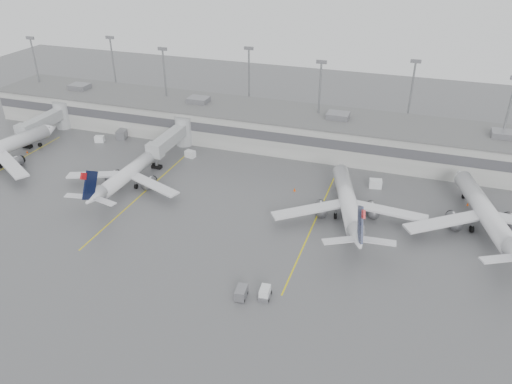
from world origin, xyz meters
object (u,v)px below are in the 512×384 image
(jet_mid_right, at_px, (348,202))
(jet_far_right, at_px, (487,214))
(baggage_tug, at_px, (265,293))
(jet_mid_left, at_px, (128,173))

(jet_mid_right, bearing_deg, jet_far_right, -8.51)
(jet_far_right, distance_m, baggage_tug, 42.80)
(jet_far_right, bearing_deg, baggage_tug, -152.51)
(jet_far_right, bearing_deg, jet_mid_right, 172.32)
(jet_mid_right, relative_size, jet_far_right, 0.94)
(jet_mid_left, relative_size, jet_mid_right, 0.94)
(jet_mid_right, xyz_separation_m, baggage_tug, (-7.49, -25.93, -2.53))
(jet_mid_left, xyz_separation_m, baggage_tug, (37.07, -23.72, -2.25))
(jet_mid_left, bearing_deg, baggage_tug, -31.69)
(jet_mid_left, height_order, jet_far_right, jet_far_right)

